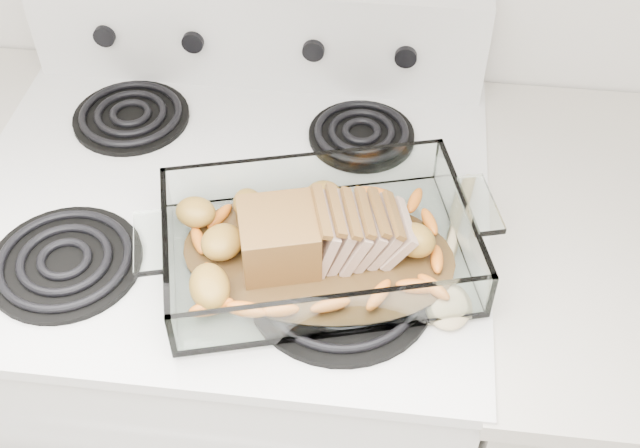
# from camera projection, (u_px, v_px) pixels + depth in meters

# --- Properties ---
(electric_range) EXTENTS (0.78, 0.70, 1.12)m
(electric_range) POSITION_uv_depth(u_px,v_px,m) (246.00, 366.00, 1.52)
(electric_range) COLOR white
(electric_range) RESTS_ON ground
(counter_right) EXTENTS (0.58, 0.68, 0.93)m
(counter_right) POSITION_uv_depth(u_px,v_px,m) (601.00, 408.00, 1.48)
(counter_right) COLOR silver
(counter_right) RESTS_ON ground
(baking_dish) EXTENTS (0.40, 0.27, 0.08)m
(baking_dish) POSITION_uv_depth(u_px,v_px,m) (318.00, 249.00, 1.08)
(baking_dish) COLOR silver
(baking_dish) RESTS_ON electric_range
(pork_roast) EXTENTS (0.23, 0.10, 0.08)m
(pork_roast) POSITION_uv_depth(u_px,v_px,m) (308.00, 235.00, 1.06)
(pork_roast) COLOR olive
(pork_roast) RESTS_ON baking_dish
(roast_vegetables) EXTENTS (0.34, 0.18, 0.04)m
(roast_vegetables) POSITION_uv_depth(u_px,v_px,m) (319.00, 227.00, 1.10)
(roast_vegetables) COLOR orange
(roast_vegetables) RESTS_ON baking_dish
(wooden_spoon) EXTENTS (0.07, 0.29, 0.02)m
(wooden_spoon) POSITION_uv_depth(u_px,v_px,m) (451.00, 272.00, 1.08)
(wooden_spoon) COLOR tan
(wooden_spoon) RESTS_ON electric_range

